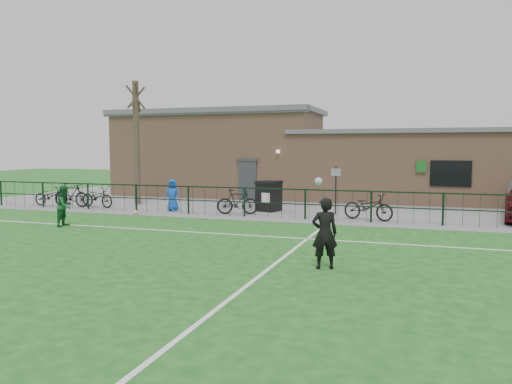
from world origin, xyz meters
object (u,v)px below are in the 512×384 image
(bicycle_a, at_px, (51,196))
(ball_ground, at_px, (136,213))
(wheelie_bin_right, at_px, (269,197))
(bicycle_c, at_px, (97,197))
(bare_tree, at_px, (137,143))
(wheelie_bin_left, at_px, (269,199))
(bicycle_d, at_px, (238,202))
(spectator_child, at_px, (172,195))
(outfield_player, at_px, (65,206))
(bicycle_e, at_px, (368,207))
(sign_post, at_px, (336,191))
(bicycle_b, at_px, (71,195))

(bicycle_a, distance_m, ball_ground, 5.68)
(wheelie_bin_right, relative_size, bicycle_c, 0.66)
(bare_tree, xyz_separation_m, wheelie_bin_left, (6.88, -0.42, -2.47))
(bicycle_d, distance_m, spectator_child, 3.10)
(outfield_player, bearing_deg, wheelie_bin_right, -47.86)
(bicycle_e, relative_size, outfield_player, 1.37)
(bicycle_e, bearing_deg, outfield_player, 131.88)
(bare_tree, relative_size, wheelie_bin_right, 4.83)
(bicycle_a, bearing_deg, spectator_child, -88.71)
(wheelie_bin_left, distance_m, bicycle_e, 4.72)
(sign_post, xyz_separation_m, bicycle_b, (-12.22, -1.22, -0.44))
(wheelie_bin_left, relative_size, bicycle_c, 0.55)
(bicycle_e, bearing_deg, sign_post, 66.58)
(wheelie_bin_left, xyz_separation_m, spectator_child, (-3.97, -1.43, 0.18))
(wheelie_bin_left, xyz_separation_m, bicycle_d, (-0.88, -1.55, 0.01))
(bicycle_b, xyz_separation_m, bicycle_e, (13.68, 0.01, -0.04))
(wheelie_bin_left, relative_size, spectator_child, 0.74)
(bicycle_d, relative_size, ball_ground, 8.70)
(bicycle_c, bearing_deg, bicycle_a, 106.38)
(spectator_child, relative_size, outfield_player, 0.97)
(outfield_player, xyz_separation_m, ball_ground, (0.74, 3.39, -0.62))
(wheelie_bin_left, height_order, wheelie_bin_right, wheelie_bin_right)
(wheelie_bin_right, height_order, bicycle_d, wheelie_bin_right)
(wheelie_bin_left, distance_m, bicycle_d, 1.78)
(bicycle_b, distance_m, outfield_player, 6.00)
(bicycle_c, bearing_deg, ball_ground, -108.22)
(bare_tree, bearing_deg, outfield_player, -79.42)
(wheelie_bin_left, distance_m, ball_ground, 5.72)
(sign_post, bearing_deg, bicycle_d, -162.52)
(wheelie_bin_left, bearing_deg, bicycle_e, -6.37)
(bicycle_a, bearing_deg, bicycle_c, -83.68)
(outfield_player, bearing_deg, bicycle_b, 31.31)
(wheelie_bin_right, height_order, sign_post, sign_post)
(spectator_child, xyz_separation_m, ball_ground, (-0.91, -1.53, -0.61))
(bare_tree, distance_m, bicycle_b, 3.90)
(bicycle_e, bearing_deg, bicycle_c, 105.30)
(sign_post, height_order, bicycle_d, sign_post)
(bicycle_d, height_order, bicycle_e, bicycle_d)
(wheelie_bin_right, relative_size, bicycle_a, 0.69)
(sign_post, xyz_separation_m, ball_ground, (-7.88, -2.63, -0.92))
(sign_post, xyz_separation_m, bicycle_a, (-13.37, -1.25, -0.52))
(wheelie_bin_right, xyz_separation_m, bicycle_d, (-0.93, -1.43, -0.10))
(wheelie_bin_right, height_order, bicycle_a, wheelie_bin_right)
(sign_post, xyz_separation_m, bicycle_d, (-3.88, -1.22, -0.48))
(sign_post, relative_size, bicycle_a, 1.10)
(sign_post, bearing_deg, spectator_child, -171.02)
(bicycle_a, bearing_deg, wheelie_bin_left, -81.39)
(sign_post, bearing_deg, bare_tree, 175.67)
(bare_tree, relative_size, wheelie_bin_left, 5.85)
(sign_post, xyz_separation_m, outfield_player, (-8.62, -6.02, -0.30))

